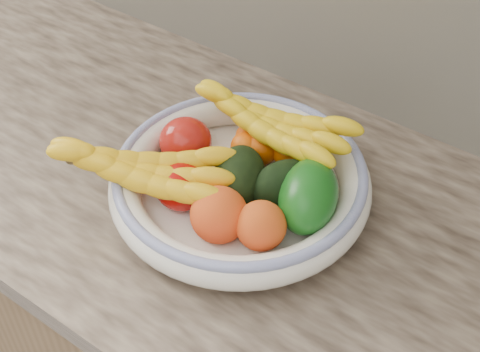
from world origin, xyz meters
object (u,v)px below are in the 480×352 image
Objects in this scene: fruit_bowl at (240,182)px; green_mango at (308,196)px; banana_bunch_back at (270,128)px; banana_bunch_front at (142,174)px.

green_mango reaches higher than fruit_bowl.
banana_bunch_front is (-0.10, -0.19, -0.01)m from banana_bunch_back.
green_mango is 0.44× the size of banana_bunch_back.
fruit_bowl is at bearing 16.11° from banana_bunch_front.
banana_bunch_back is at bearing 36.01° from banana_bunch_front.
green_mango reaches higher than banana_bunch_front.
banana_bunch_front reaches higher than fruit_bowl.
fruit_bowl is at bearing 161.36° from green_mango.
green_mango is at bearing -0.67° from banana_bunch_front.
green_mango is at bearing -35.20° from banana_bunch_back.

